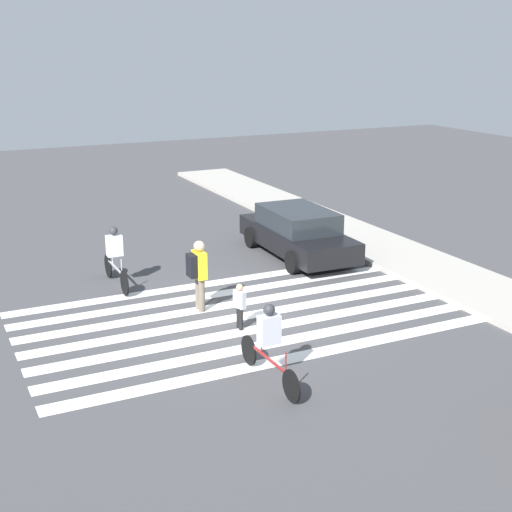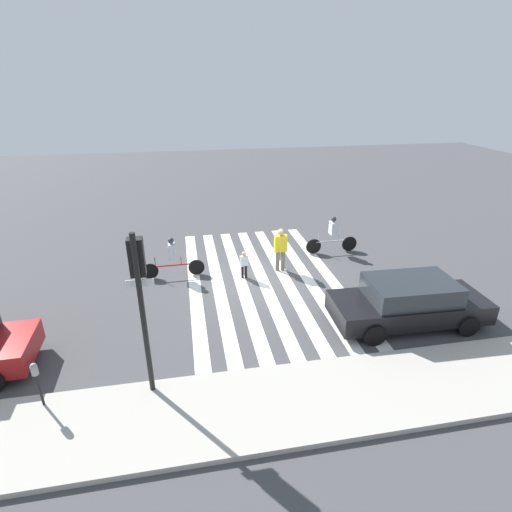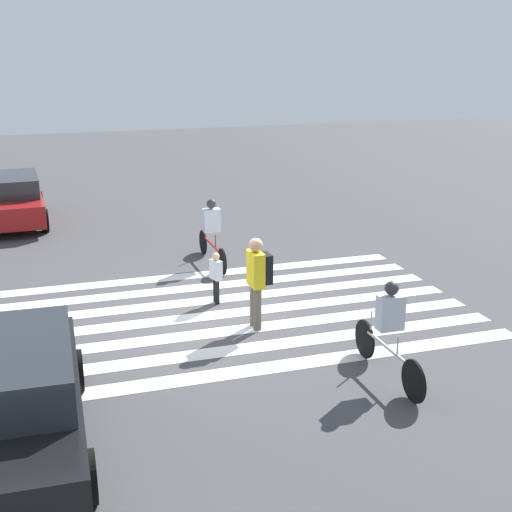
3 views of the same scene
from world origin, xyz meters
name	(u,v)px [view 3 (image 3 of 3)]	position (x,y,z in m)	size (l,w,h in m)	color
ground_plane	(211,316)	(0.00, 0.00, 0.00)	(60.00, 60.00, 0.00)	#444447
crosswalk_stripes	(211,315)	(0.00, 0.00, 0.00)	(5.45, 10.00, 0.01)	white
pedestrian_adult_yellow_jacket	(258,276)	(-0.82, -0.68, 1.01)	(0.48, 0.40, 1.72)	#6B6051
pedestrian_adult_blue_shirt	(216,275)	(0.65, -0.27, 0.60)	(0.32, 0.22, 1.06)	black
cyclist_mid_street	(389,327)	(-3.42, -1.97, 0.86)	(2.27, 0.40, 1.61)	black
cyclist_far_lane	(212,229)	(3.24, -0.86, 0.86)	(2.32, 0.40, 1.57)	black
car_parked_silver_sedan	(8,397)	(-3.73, 3.63, 0.74)	(4.66, 2.07, 1.45)	black
car_parked_far_curb	(10,199)	(8.79, 3.70, 0.72)	(4.16, 1.98, 1.41)	maroon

